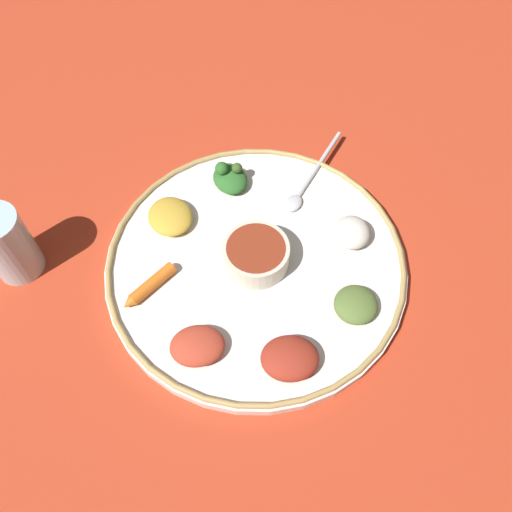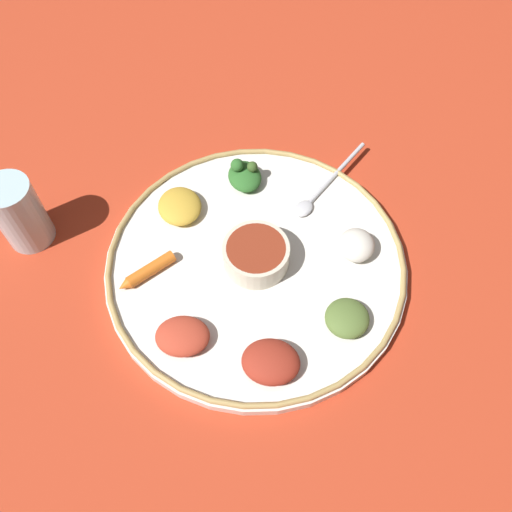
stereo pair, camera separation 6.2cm
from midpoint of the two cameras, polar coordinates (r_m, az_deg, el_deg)
The scene contains 13 objects.
ground_plane at distance 0.78m, azimuth 2.27°, elevation -1.34°, with size 2.40×2.40×0.00m, color #B7381E.
platter at distance 0.77m, azimuth 2.29°, elevation -1.05°, with size 0.43×0.43×0.02m, color white.
platter_rim at distance 0.76m, azimuth 2.32°, elevation -0.63°, with size 0.42×0.42×0.01m, color tan.
center_bowl at distance 0.75m, azimuth 2.36°, elevation 0.04°, with size 0.09×0.09×0.04m.
spoon at distance 0.84m, azimuth 8.93°, elevation 6.75°, with size 0.16×0.12×0.01m.
greens_pile at distance 0.84m, azimuth 0.91°, elevation 8.38°, with size 0.07×0.07×0.04m.
carrot_near_spoon at distance 0.75m, azimuth -9.09°, elevation -1.78°, with size 0.07×0.08×0.02m.
mound_lentil_yellow at distance 0.81m, azimuth -5.86°, elevation 5.09°, with size 0.07×0.06×0.02m, color gold.
mound_rice_white at distance 0.78m, azimuth 12.75°, elevation 0.97°, with size 0.05×0.05×0.03m, color silver.
mound_collards at distance 0.72m, azimuth 11.99°, elevation -6.58°, with size 0.06×0.06×0.02m, color #567033.
mound_beet at distance 0.68m, azimuth 4.19°, elevation -11.22°, with size 0.07×0.06×0.03m, color maroon.
mound_berbere_red at distance 0.70m, azimuth -5.22°, elevation -8.57°, with size 0.07×0.06×0.03m, color #B73D28.
drinking_glass at distance 0.82m, azimuth -21.50°, elevation 3.73°, with size 0.07×0.07×0.11m.
Camera 2 is at (-0.40, -0.03, 0.67)m, focal length 38.07 mm.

